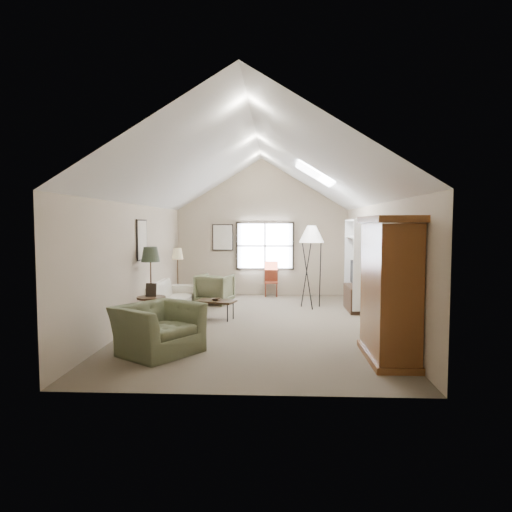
{
  "coord_description": "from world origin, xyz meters",
  "views": [
    {
      "loc": [
        0.46,
        -9.43,
        2.09
      ],
      "look_at": [
        0.0,
        0.4,
        1.4
      ],
      "focal_mm": 32.0,
      "sensor_mm": 36.0,
      "label": 1
    }
  ],
  "objects_px": {
    "armoire": "(389,289)",
    "side_chair": "(271,279)",
    "armchair_near": "(158,329)",
    "side_table": "(151,311)",
    "sofa": "(167,296)",
    "coffee_table": "(216,310)",
    "armchair_far": "(215,289)"
  },
  "relations": [
    {
      "from": "armchair_far",
      "to": "sofa",
      "type": "bearing_deg",
      "value": 59.39
    },
    {
      "from": "armchair_far",
      "to": "side_table",
      "type": "distance_m",
      "value": 2.76
    },
    {
      "from": "side_chair",
      "to": "armchair_near",
      "type": "bearing_deg",
      "value": -107.14
    },
    {
      "from": "armoire",
      "to": "sofa",
      "type": "distance_m",
      "value": 5.84
    },
    {
      "from": "armoire",
      "to": "sofa",
      "type": "xyz_separation_m",
      "value": [
        -4.38,
        3.8,
        -0.76
      ]
    },
    {
      "from": "armoire",
      "to": "armchair_near",
      "type": "height_order",
      "value": "armoire"
    },
    {
      "from": "armchair_near",
      "to": "coffee_table",
      "type": "bearing_deg",
      "value": 23.23
    },
    {
      "from": "armchair_near",
      "to": "armchair_far",
      "type": "distance_m",
      "value": 4.64
    },
    {
      "from": "armchair_near",
      "to": "side_chair",
      "type": "bearing_deg",
      "value": 19.24
    },
    {
      "from": "sofa",
      "to": "coffee_table",
      "type": "relative_size",
      "value": 2.86
    },
    {
      "from": "sofa",
      "to": "coffee_table",
      "type": "xyz_separation_m",
      "value": [
        1.32,
        -1.0,
        -0.13
      ]
    },
    {
      "from": "sofa",
      "to": "side_table",
      "type": "bearing_deg",
      "value": -176.6
    },
    {
      "from": "armchair_far",
      "to": "coffee_table",
      "type": "height_order",
      "value": "armchair_far"
    },
    {
      "from": "armchair_far",
      "to": "side_chair",
      "type": "xyz_separation_m",
      "value": [
        1.46,
        1.32,
        0.11
      ]
    },
    {
      "from": "armchair_far",
      "to": "coffee_table",
      "type": "bearing_deg",
      "value": 113.98
    },
    {
      "from": "armchair_near",
      "to": "side_table",
      "type": "height_order",
      "value": "armchair_near"
    },
    {
      "from": "coffee_table",
      "to": "sofa",
      "type": "bearing_deg",
      "value": 143.01
    },
    {
      "from": "armoire",
      "to": "side_chair",
      "type": "xyz_separation_m",
      "value": [
        -1.89,
        6.1,
        -0.6
      ]
    },
    {
      "from": "armoire",
      "to": "armchair_near",
      "type": "distance_m",
      "value": 3.71
    },
    {
      "from": "coffee_table",
      "to": "side_table",
      "type": "relative_size",
      "value": 1.4
    },
    {
      "from": "coffee_table",
      "to": "side_table",
      "type": "height_order",
      "value": "side_table"
    },
    {
      "from": "side_chair",
      "to": "coffee_table",
      "type": "bearing_deg",
      "value": -110.23
    },
    {
      "from": "armchair_far",
      "to": "coffee_table",
      "type": "relative_size",
      "value": 1.04
    },
    {
      "from": "armoire",
      "to": "coffee_table",
      "type": "xyz_separation_m",
      "value": [
        -3.06,
        2.8,
        -0.89
      ]
    },
    {
      "from": "sofa",
      "to": "armchair_near",
      "type": "relative_size",
      "value": 1.93
    },
    {
      "from": "sofa",
      "to": "side_table",
      "type": "xyz_separation_m",
      "value": [
        0.06,
        -1.6,
        -0.05
      ]
    },
    {
      "from": "armoire",
      "to": "sofa",
      "type": "height_order",
      "value": "armoire"
    },
    {
      "from": "armoire",
      "to": "armchair_far",
      "type": "relative_size",
      "value": 2.56
    },
    {
      "from": "sofa",
      "to": "coffee_table",
      "type": "bearing_deg",
      "value": -125.67
    },
    {
      "from": "coffee_table",
      "to": "side_chair",
      "type": "bearing_deg",
      "value": 70.52
    },
    {
      "from": "sofa",
      "to": "armchair_near",
      "type": "distance_m",
      "value": 3.72
    },
    {
      "from": "armchair_near",
      "to": "side_table",
      "type": "bearing_deg",
      "value": 54.06
    }
  ]
}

